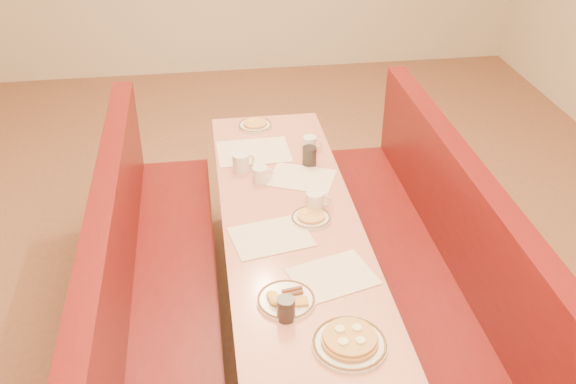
{
  "coord_description": "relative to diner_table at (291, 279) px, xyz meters",
  "views": [
    {
      "loc": [
        -0.4,
        -2.64,
        2.63
      ],
      "look_at": [
        0.0,
        0.13,
        0.85
      ],
      "focal_mm": 40.0,
      "sensor_mm": 36.0,
      "label": 1
    }
  ],
  "objects": [
    {
      "name": "soda_tumbler_near",
      "position": [
        -0.13,
        -0.68,
        0.43
      ],
      "size": [
        0.08,
        0.08,
        0.11
      ],
      "color": "black",
      "rests_on": "diner_table"
    },
    {
      "name": "eggs_plate",
      "position": [
        -0.12,
        -0.59,
        0.39
      ],
      "size": [
        0.25,
        0.25,
        0.05
      ],
      "rotation": [
        0.0,
        0.0,
        -0.0
      ],
      "color": "silver",
      "rests_on": "diner_table"
    },
    {
      "name": "placemat_far_right",
      "position": [
        0.12,
        0.42,
        0.38
      ],
      "size": [
        0.43,
        0.39,
        0.0
      ],
      "primitive_type": "cube",
      "rotation": [
        0.0,
        0.0,
        -0.41
      ],
      "color": "beige",
      "rests_on": "diner_table"
    },
    {
      "name": "coffee_mug_b",
      "position": [
        -0.11,
        0.42,
        0.42
      ],
      "size": [
        0.12,
        0.09,
        0.09
      ],
      "rotation": [
        0.0,
        0.0,
        0.21
      ],
      "color": "silver",
      "rests_on": "diner_table"
    },
    {
      "name": "placemat_near_left",
      "position": [
        -0.12,
        -0.11,
        0.38
      ],
      "size": [
        0.42,
        0.35,
        0.0
      ],
      "primitive_type": "cube",
      "rotation": [
        0.0,
        0.0,
        0.19
      ],
      "color": "beige",
      "rests_on": "diner_table"
    },
    {
      "name": "ground",
      "position": [
        0.0,
        0.0,
        -0.37
      ],
      "size": [
        8.0,
        8.0,
        0.0
      ],
      "primitive_type": "plane",
      "color": "#9E6647",
      "rests_on": "ground"
    },
    {
      "name": "coffee_mug_c",
      "position": [
        0.22,
        0.74,
        0.42
      ],
      "size": [
        0.12,
        0.08,
        0.09
      ],
      "rotation": [
        0.0,
        0.0,
        -0.17
      ],
      "color": "silver",
      "rests_on": "diner_table"
    },
    {
      "name": "booth_right",
      "position": [
        0.73,
        0.0,
        -0.01
      ],
      "size": [
        0.55,
        2.5,
        1.05
      ],
      "color": "#4C3326",
      "rests_on": "ground"
    },
    {
      "name": "pancake_plate",
      "position": [
        0.1,
        -0.88,
        0.4
      ],
      "size": [
        0.3,
        0.3,
        0.07
      ],
      "rotation": [
        0.0,
        0.0,
        0.32
      ],
      "color": "silver",
      "rests_on": "diner_table"
    },
    {
      "name": "coffee_mug_a",
      "position": [
        0.14,
        0.1,
        0.43
      ],
      "size": [
        0.13,
        0.1,
        0.1
      ],
      "rotation": [
        0.0,
        0.0,
        -0.09
      ],
      "color": "silver",
      "rests_on": "diner_table"
    },
    {
      "name": "extra_plate_far",
      "position": [
        -0.08,
        1.1,
        0.39
      ],
      "size": [
        0.22,
        0.22,
        0.04
      ],
      "rotation": [
        0.0,
        0.0,
        0.16
      ],
      "color": "silver",
      "rests_on": "diner_table"
    },
    {
      "name": "soda_tumbler_mid",
      "position": [
        0.19,
        0.57,
        0.43
      ],
      "size": [
        0.08,
        0.08,
        0.11
      ],
      "color": "black",
      "rests_on": "diner_table"
    },
    {
      "name": "booth_left",
      "position": [
        -0.73,
        0.0,
        -0.01
      ],
      "size": [
        0.55,
        2.5,
        1.05
      ],
      "color": "#4C3326",
      "rests_on": "ground"
    },
    {
      "name": "placemat_far_left",
      "position": [
        -0.12,
        0.76,
        0.38
      ],
      "size": [
        0.44,
        0.33,
        0.0
      ],
      "primitive_type": "cube",
      "rotation": [
        0.0,
        0.0,
        0.02
      ],
      "color": "beige",
      "rests_on": "diner_table"
    },
    {
      "name": "placemat_near_right",
      "position": [
        0.12,
        -0.45,
        0.38
      ],
      "size": [
        0.42,
        0.36,
        0.0
      ],
      "primitive_type": "cube",
      "rotation": [
        0.0,
        0.0,
        0.27
      ],
      "color": "beige",
      "rests_on": "diner_table"
    },
    {
      "name": "extra_plate_mid",
      "position": [
        0.1,
        0.01,
        0.39
      ],
      "size": [
        0.21,
        0.21,
        0.04
      ],
      "rotation": [
        0.0,
        0.0,
        -0.05
      ],
      "color": "silver",
      "rests_on": "diner_table"
    },
    {
      "name": "diner_table",
      "position": [
        0.0,
        0.0,
        0.0
      ],
      "size": [
        0.7,
        2.5,
        0.75
      ],
      "color": "black",
      "rests_on": "ground"
    },
    {
      "name": "coffee_mug_d",
      "position": [
        -0.21,
        0.56,
        0.43
      ],
      "size": [
        0.13,
        0.1,
        0.1
      ],
      "rotation": [
        0.0,
        0.0,
        0.38
      ],
      "color": "silver",
      "rests_on": "diner_table"
    }
  ]
}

